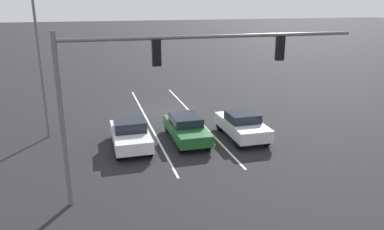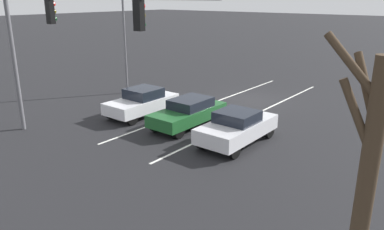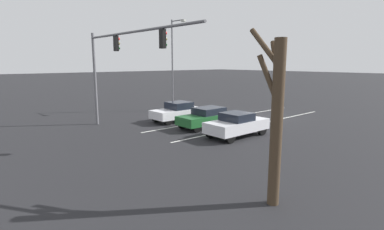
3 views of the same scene
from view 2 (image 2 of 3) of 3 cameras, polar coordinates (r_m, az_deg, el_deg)
ground_plane at (r=24.00m, az=9.15°, el=2.23°), size 240.00×240.00×0.00m
lane_stripe_left_divider at (r=21.23m, az=9.72°, el=0.17°), size 0.12×16.79×0.01m
lane_stripe_center_divider at (r=22.89m, az=2.64°, el=1.70°), size 0.12×16.79×0.01m
car_white_rightlane_front at (r=20.73m, az=-7.59°, el=2.02°), size 1.85×4.14×1.50m
car_silver_leftlane_front at (r=16.69m, az=6.89°, el=-1.79°), size 1.88×4.18×1.50m
car_darkgreen_midlane_front at (r=18.80m, az=-0.53°, el=0.47°), size 1.76×4.35×1.41m
traffic_signal_gantry at (r=16.26m, az=-20.32°, el=11.86°), size 11.76×0.37×6.60m
street_lamp_right_shoulder at (r=25.02m, az=-10.06°, el=13.98°), size 1.94×0.24×8.36m
bare_tree_near at (r=8.35m, az=24.86°, el=-7.82°), size 1.39×0.83×5.65m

